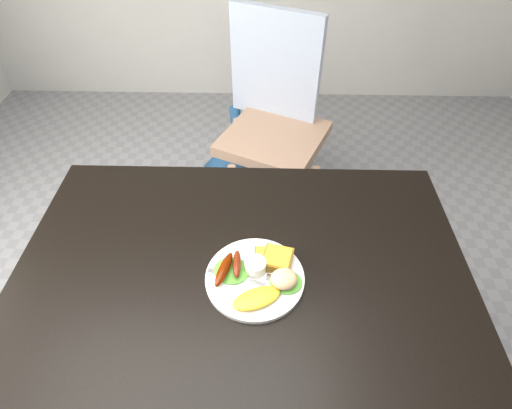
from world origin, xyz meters
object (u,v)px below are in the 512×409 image
Objects in this scene: dining_table at (242,268)px; plate at (255,278)px; dining_chair at (274,138)px; person at (246,98)px.

plate is (0.04, -0.05, 0.03)m from dining_table.
dining_chair is 1.80× the size of plate.
person reaches higher than dining_chair.
dining_chair is 1.09m from plate.
plate is (0.06, -0.86, -0.02)m from person.
plate is at bearing -69.20° from dining_chair.
dining_chair is at bearing -123.54° from person.
dining_table is 0.78× the size of person.
person reaches higher than plate.
dining_table is 0.06m from plate.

